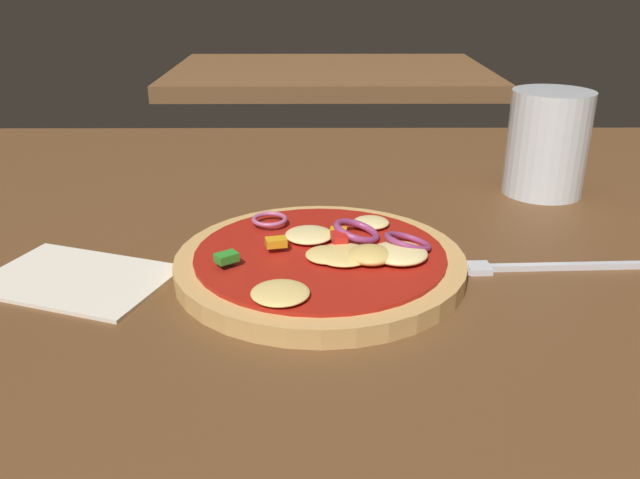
{
  "coord_description": "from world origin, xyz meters",
  "views": [
    {
      "loc": [
        -0.05,
        -0.5,
        0.26
      ],
      "look_at": [
        -0.04,
        -0.01,
        0.05
      ],
      "focal_mm": 36.86,
      "sensor_mm": 36.0,
      "label": 1
    }
  ],
  "objects_px": {
    "pizza": "(323,261)",
    "beer_glass": "(547,148)",
    "napkin": "(77,279)",
    "fork": "(528,267)"
  },
  "relations": [
    {
      "from": "pizza",
      "to": "beer_glass",
      "type": "xyz_separation_m",
      "value": [
        0.24,
        0.2,
        0.04
      ]
    },
    {
      "from": "pizza",
      "to": "fork",
      "type": "height_order",
      "value": "pizza"
    },
    {
      "from": "pizza",
      "to": "fork",
      "type": "distance_m",
      "value": 0.16
    },
    {
      "from": "pizza",
      "to": "beer_glass",
      "type": "height_order",
      "value": "beer_glass"
    },
    {
      "from": "napkin",
      "to": "beer_glass",
      "type": "bearing_deg",
      "value": 26.19
    },
    {
      "from": "beer_glass",
      "to": "fork",
      "type": "bearing_deg",
      "value": -110.33
    },
    {
      "from": "fork",
      "to": "napkin",
      "type": "xyz_separation_m",
      "value": [
        -0.36,
        -0.02,
        -0.0
      ]
    },
    {
      "from": "pizza",
      "to": "fork",
      "type": "relative_size",
      "value": 1.25
    },
    {
      "from": "pizza",
      "to": "napkin",
      "type": "distance_m",
      "value": 0.19
    },
    {
      "from": "pizza",
      "to": "beer_glass",
      "type": "bearing_deg",
      "value": 39.8
    }
  ]
}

